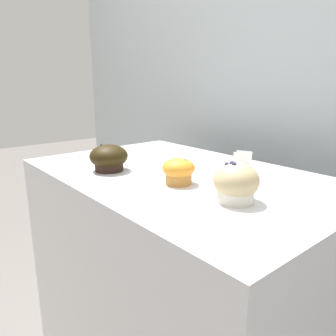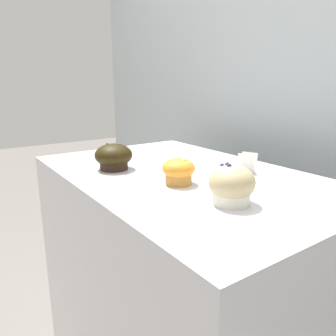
% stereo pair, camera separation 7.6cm
% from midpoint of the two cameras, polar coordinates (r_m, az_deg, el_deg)
% --- Properties ---
extents(wall_back, '(3.20, 0.10, 1.80)m').
position_cam_midpoint_polar(wall_back, '(1.48, 22.90, 0.96)').
color(wall_back, '#A8B2B7').
rests_on(wall_back, ground).
extents(display_counter, '(1.00, 0.64, 0.95)m').
position_cam_midpoint_polar(display_counter, '(1.24, 4.23, -22.59)').
color(display_counter, silver).
rests_on(display_counter, ground).
extents(muffin_front_center, '(0.09, 0.09, 0.08)m').
position_cam_midpoint_polar(muffin_front_center, '(0.90, 4.27, -0.53)').
color(muffin_front_center, '#C1833A').
rests_on(muffin_front_center, display_counter).
extents(muffin_back_left, '(0.12, 0.12, 0.08)m').
position_cam_midpoint_polar(muffin_back_left, '(1.06, -7.44, 1.91)').
color(muffin_back_left, '#2E1E18').
rests_on(muffin_back_left, display_counter).
extents(muffin_back_right, '(0.11, 0.11, 0.10)m').
position_cam_midpoint_polar(muffin_back_right, '(0.77, 13.78, -2.98)').
color(muffin_back_right, silver).
rests_on(muffin_back_right, display_counter).
extents(price_card, '(0.06, 0.06, 0.06)m').
position_cam_midpoint_polar(price_card, '(1.06, 15.71, 0.94)').
color(price_card, white).
rests_on(price_card, display_counter).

